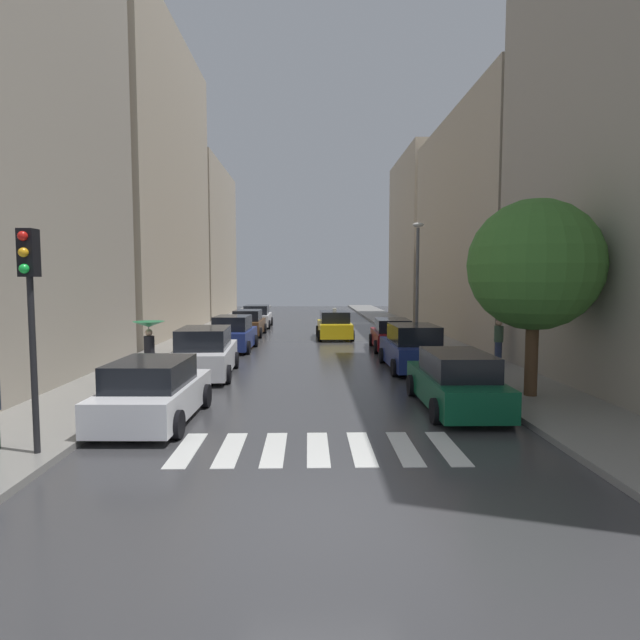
# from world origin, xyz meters

# --- Properties ---
(ground_plane) EXTENTS (28.00, 72.00, 0.04)m
(ground_plane) POSITION_xyz_m (0.00, 24.00, -0.02)
(ground_plane) COLOR #38383B
(sidewalk_left) EXTENTS (3.00, 72.00, 0.15)m
(sidewalk_left) POSITION_xyz_m (-6.50, 24.00, 0.07)
(sidewalk_left) COLOR gray
(sidewalk_left) RESTS_ON ground
(sidewalk_right) EXTENTS (3.00, 72.00, 0.15)m
(sidewalk_right) POSITION_xyz_m (6.50, 24.00, 0.07)
(sidewalk_right) COLOR gray
(sidewalk_right) RESTS_ON ground
(crosswalk_stripes) EXTENTS (5.85, 2.20, 0.01)m
(crosswalk_stripes) POSITION_xyz_m (0.00, 3.22, 0.01)
(crosswalk_stripes) COLOR silver
(crosswalk_stripes) RESTS_ON ground
(building_left_mid) EXTENTS (6.00, 16.67, 18.59)m
(building_left_mid) POSITION_xyz_m (-11.00, 25.57, 9.30)
(building_left_mid) COLOR #B2A38C
(building_left_mid) RESTS_ON ground
(building_left_far) EXTENTS (6.00, 14.84, 13.91)m
(building_left_far) POSITION_xyz_m (-11.00, 41.95, 6.96)
(building_left_far) COLOR #B2A38C
(building_left_far) RESTS_ON ground
(building_right_mid) EXTENTS (6.00, 16.71, 13.08)m
(building_right_mid) POSITION_xyz_m (11.00, 23.50, 6.54)
(building_right_mid) COLOR #B2A38C
(building_right_mid) RESTS_ON ground
(building_right_far) EXTENTS (6.00, 12.38, 14.32)m
(building_right_far) POSITION_xyz_m (11.00, 38.96, 7.16)
(building_right_far) COLOR #B2A38C
(building_right_far) RESTS_ON ground
(parked_car_left_nearest) EXTENTS (2.19, 4.27, 1.56)m
(parked_car_left_nearest) POSITION_xyz_m (-3.99, 5.34, 0.74)
(parked_car_left_nearest) COLOR silver
(parked_car_left_nearest) RESTS_ON ground
(parked_car_left_second) EXTENTS (2.30, 4.72, 1.77)m
(parked_car_left_second) POSITION_xyz_m (-3.93, 11.39, 0.82)
(parked_car_left_second) COLOR silver
(parked_car_left_second) RESTS_ON ground
(parked_car_left_third) EXTENTS (2.14, 4.08, 1.73)m
(parked_car_left_third) POSITION_xyz_m (-3.88, 18.09, 0.80)
(parked_car_left_third) COLOR navy
(parked_car_left_third) RESTS_ON ground
(parked_car_left_fourth) EXTENTS (2.03, 4.22, 1.61)m
(parked_car_left_fourth) POSITION_xyz_m (-3.92, 24.81, 0.76)
(parked_car_left_fourth) COLOR brown
(parked_car_left_fourth) RESTS_ON ground
(parked_car_left_fifth) EXTENTS (2.14, 4.45, 1.62)m
(parked_car_left_fifth) POSITION_xyz_m (-3.94, 30.50, 0.76)
(parked_car_left_fifth) COLOR silver
(parked_car_left_fifth) RESTS_ON ground
(parked_car_right_nearest) EXTENTS (2.00, 4.62, 1.57)m
(parked_car_right_nearest) POSITION_xyz_m (3.79, 6.44, 0.74)
(parked_car_right_nearest) COLOR #0C4C2D
(parked_car_right_nearest) RESTS_ON ground
(parked_car_right_second) EXTENTS (2.15, 4.45, 1.76)m
(parked_car_right_second) POSITION_xyz_m (3.86, 12.59, 0.82)
(parked_car_right_second) COLOR navy
(parked_car_right_second) RESTS_ON ground
(parked_car_right_third) EXTENTS (2.14, 4.39, 1.55)m
(parked_car_right_third) POSITION_xyz_m (3.97, 18.20, 0.73)
(parked_car_right_third) COLOR maroon
(parked_car_right_third) RESTS_ON ground
(taxi_midroad) EXTENTS (2.13, 4.34, 1.81)m
(taxi_midroad) POSITION_xyz_m (1.36, 23.17, 0.76)
(taxi_midroad) COLOR yellow
(taxi_midroad) RESTS_ON ground
(pedestrian_foreground) EXTENTS (1.08, 1.08, 1.90)m
(pedestrian_foreground) POSITION_xyz_m (-5.72, 10.70, 1.57)
(pedestrian_foreground) COLOR #38513D
(pedestrian_foreground) RESTS_ON sidewalk_left
(pedestrian_near_tree) EXTENTS (0.90, 0.90, 2.00)m
(pedestrian_near_tree) POSITION_xyz_m (7.52, 13.35, 1.55)
(pedestrian_near_tree) COLOR navy
(pedestrian_near_tree) RESTS_ON sidewalk_right
(street_tree_right) EXTENTS (3.73, 3.73, 5.63)m
(street_tree_right) POSITION_xyz_m (6.24, 7.39, 3.90)
(street_tree_right) COLOR #513823
(street_tree_right) RESTS_ON sidewalk_right
(traffic_light_left_corner) EXTENTS (0.30, 0.42, 4.30)m
(traffic_light_left_corner) POSITION_xyz_m (-5.45, 2.66, 3.29)
(traffic_light_left_corner) COLOR black
(traffic_light_left_corner) RESTS_ON sidewalk_left
(lamp_post_right) EXTENTS (0.60, 0.28, 6.31)m
(lamp_post_right) POSITION_xyz_m (5.55, 19.83, 3.82)
(lamp_post_right) COLOR #595B60
(lamp_post_right) RESTS_ON sidewalk_right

